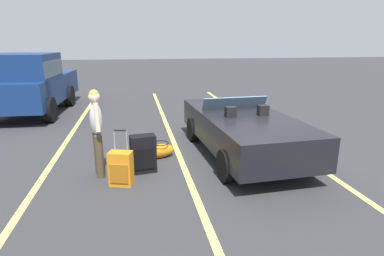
% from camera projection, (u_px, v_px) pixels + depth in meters
% --- Properties ---
extents(ground_plane, '(80.00, 80.00, 0.00)m').
position_uv_depth(ground_plane, '(241.00, 154.00, 7.20)').
color(ground_plane, '#333335').
extents(lot_line_near, '(18.00, 0.12, 0.01)m').
position_uv_depth(lot_line_near, '(294.00, 151.00, 7.43)').
color(lot_line_near, '#EAE066').
rests_on(lot_line_near, ground_plane).
extents(lot_line_mid, '(18.00, 0.12, 0.01)m').
position_uv_depth(lot_line_mid, '(180.00, 158.00, 6.96)').
color(lot_line_mid, '#EAE066').
rests_on(lot_line_mid, ground_plane).
extents(lot_line_far, '(18.00, 0.12, 0.01)m').
position_uv_depth(lot_line_far, '(50.00, 167.00, 6.50)').
color(lot_line_far, '#EAE066').
rests_on(lot_line_far, ground_plane).
extents(convertible_car, '(4.23, 2.02, 1.24)m').
position_uv_depth(convertible_car, '(239.00, 127.00, 7.24)').
color(convertible_car, black).
rests_on(convertible_car, ground_plane).
extents(suitcase_large_black, '(0.36, 0.52, 0.74)m').
position_uv_depth(suitcase_large_black, '(143.00, 154.00, 6.16)').
color(suitcase_large_black, black).
rests_on(suitcase_large_black, ground_plane).
extents(suitcase_medium_bright, '(0.35, 0.45, 1.01)m').
position_uv_depth(suitcase_medium_bright, '(121.00, 169.00, 5.60)').
color(suitcase_medium_bright, orange).
rests_on(suitcase_medium_bright, ground_plane).
extents(duffel_bag, '(0.49, 0.70, 0.34)m').
position_uv_depth(duffel_bag, '(161.00, 151.00, 6.97)').
color(duffel_bag, orange).
rests_on(duffel_bag, ground_plane).
extents(traveler_person, '(0.61, 0.29, 1.65)m').
position_uv_depth(traveler_person, '(97.00, 128.00, 5.84)').
color(traveler_person, '#4C3F2D').
rests_on(traveler_person, ground_plane).
extents(parked_pickup_truck_near, '(5.08, 2.23, 2.10)m').
position_uv_depth(parked_pickup_truck_near, '(30.00, 83.00, 10.88)').
color(parked_pickup_truck_near, navy).
rests_on(parked_pickup_truck_near, ground_plane).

